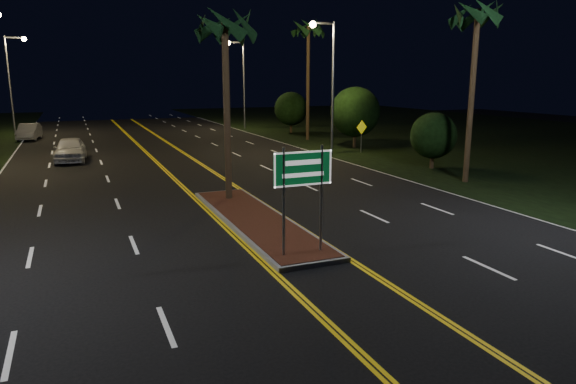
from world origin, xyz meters
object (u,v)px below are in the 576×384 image
palm_right_far (308,30)px  streetlight_right_far (240,74)px  highway_sign (303,179)px  palm_median (225,26)px  palm_right_near (478,15)px  shrub_near (433,136)px  warning_sign (362,132)px  shrub_mid (355,112)px  median_island (256,220)px  streetlight_left_far (13,74)px  shrub_far (291,109)px  streetlight_right_mid (328,72)px  car_far (29,130)px  car_near (70,147)px

palm_right_far → streetlight_right_far: bearing=100.3°
highway_sign → palm_median: (0.00, 7.70, 4.87)m
palm_right_near → palm_right_far: (0.30, 20.00, 0.93)m
shrub_near → warning_sign: shrub_near is taller
palm_median → shrub_mid: 19.97m
median_island → streetlight_right_far: bearing=73.1°
palm_right_near → shrub_mid: (1.50, 14.00, -5.49)m
streetlight_left_far → streetlight_right_far: same height
shrub_far → palm_right_far: bearing=-99.5°
streetlight_right_mid → palm_right_far: bearing=74.7°
palm_right_far → shrub_far: size_ratio=2.60×
streetlight_left_far → streetlight_right_far: bearing=-5.4°
shrub_near → car_far: shrub_near is taller
highway_sign → streetlight_right_far: size_ratio=0.36×
streetlight_right_far → shrub_far: (3.19, -6.00, -3.32)m
streetlight_left_far → warning_sign: streetlight_left_far is taller
warning_sign → highway_sign: bearing=-140.2°
shrub_near → shrub_far: shrub_far is taller
shrub_far → streetlight_right_far: bearing=118.0°
palm_right_far → shrub_mid: palm_right_far is taller
streetlight_right_far → car_near: streetlight_right_far is taller
shrub_far → car_near: 22.82m
car_near → streetlight_right_far: bearing=49.0°
median_island → shrub_far: size_ratio=2.59×
streetlight_right_mid → palm_median: bearing=-132.7°
palm_right_near → streetlight_right_mid: bearing=98.9°
median_island → palm_median: 8.00m
palm_right_near → car_near: 25.23m
median_island → shrub_near: size_ratio=3.11×
car_near → car_far: (-3.25, 14.32, -0.08)m
median_island → highway_sign: 4.80m
streetlight_left_far → car_near: bearing=-76.9°
shrub_near → car_near: (-19.75, 11.21, -1.05)m
car_near → median_island: bearing=-66.9°
shrub_near → streetlight_right_far: bearing=95.9°
palm_median → palm_right_near: (12.50, -0.50, 0.94)m
shrub_mid → shrub_far: (-0.20, 12.00, -0.39)m
median_island → shrub_far: shrub_far is taller
streetlight_right_mid → shrub_mid: bearing=30.6°
palm_right_far → shrub_near: (0.70, -16.00, -7.20)m
streetlight_right_far → highway_sign: bearing=-105.1°
palm_right_near → car_near: size_ratio=1.73×
warning_sign → car_near: bearing=153.4°
palm_right_near → car_near: palm_right_near is taller
shrub_near → median_island: bearing=-152.6°
median_island → warning_sign: (13.00, 14.31, 1.41)m
median_island → shrub_mid: shrub_mid is taller
streetlight_left_far → car_far: (1.11, -4.48, -4.84)m
highway_sign → streetlight_right_mid: size_ratio=0.36×
streetlight_right_mid → shrub_mid: size_ratio=1.95×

